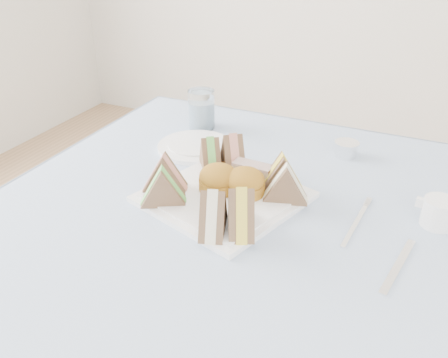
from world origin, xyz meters
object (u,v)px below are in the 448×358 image
at_px(table, 236,332).
at_px(creamer_jug, 439,213).
at_px(serving_plate, 224,197).
at_px(water_glass, 201,109).

relative_size(table, creamer_jug, 13.99).
bearing_deg(table, creamer_jug, 13.66).
height_order(serving_plate, water_glass, water_glass).
bearing_deg(serving_plate, table, 9.63).
xyz_separation_m(water_glass, creamer_jug, (0.64, -0.24, -0.03)).
distance_m(table, serving_plate, 0.38).
xyz_separation_m(table, creamer_jug, (0.38, 0.09, 0.40)).
xyz_separation_m(serving_plate, creamer_jug, (0.42, 0.09, 0.02)).
distance_m(serving_plate, water_glass, 0.40).
height_order(water_glass, creamer_jug, water_glass).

